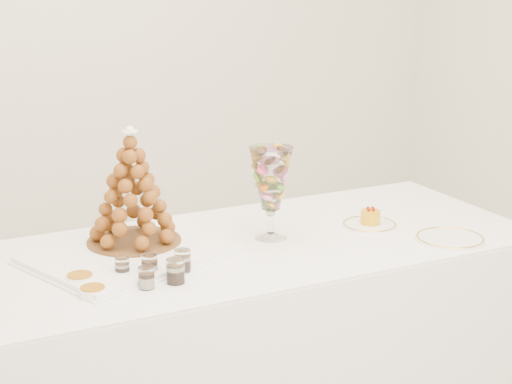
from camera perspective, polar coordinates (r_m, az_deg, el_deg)
buffet_table at (r=3.14m, az=-1.42°, el=-10.69°), size 2.18×0.94×0.82m
lace_tray at (r=2.90m, az=-8.30°, el=-4.11°), size 0.74×0.63×0.02m
macaron_vase at (r=3.00m, az=1.00°, el=0.84°), size 0.15×0.15×0.33m
cake_plate at (r=3.21m, az=7.58°, el=-2.20°), size 0.20×0.20×0.01m
spare_plate at (r=3.11m, az=12.81°, el=-3.06°), size 0.24×0.24×0.01m
verrine_a at (r=2.72m, az=-8.90°, el=-5.00°), size 0.06×0.06×0.06m
verrine_b at (r=2.72m, az=-7.10°, el=-4.88°), size 0.06×0.06×0.07m
verrine_c at (r=2.75m, az=-4.92°, el=-4.59°), size 0.06×0.06×0.07m
verrine_d at (r=2.63m, az=-7.31°, el=-5.69°), size 0.06×0.06×0.07m
verrine_e at (r=2.65m, az=-5.39°, el=-5.27°), size 0.07×0.07×0.08m
ramekin_back at (r=2.70m, az=-11.65°, el=-5.73°), size 0.09×0.09×0.03m
ramekin_front at (r=2.60m, az=-10.83°, el=-6.56°), size 0.08×0.08×0.03m
croquembouche at (r=2.93m, az=-8.27°, el=0.35°), size 0.33×0.33×0.41m
mousse_cake at (r=3.21m, az=7.64°, el=-1.64°), size 0.07×0.07×0.06m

